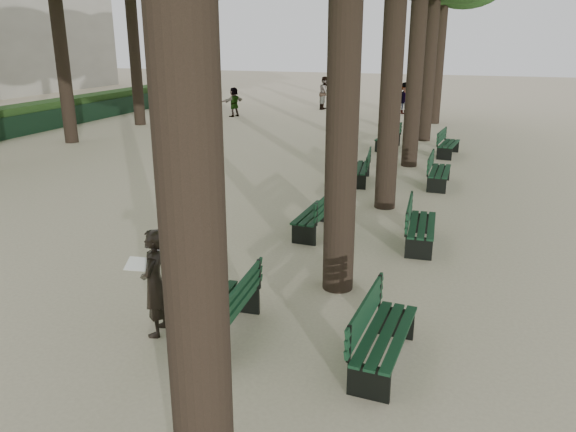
% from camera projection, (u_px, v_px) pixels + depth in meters
% --- Properties ---
extents(ground, '(120.00, 120.00, 0.00)m').
position_uv_depth(ground, '(173.00, 364.00, 7.40)').
color(ground, beige).
rests_on(ground, ground).
extents(bench_left_0, '(0.68, 1.83, 0.92)m').
position_uv_depth(bench_left_0, '(225.00, 320.00, 7.99)').
color(bench_left_0, black).
rests_on(bench_left_0, ground).
extents(bench_left_1, '(0.64, 1.82, 0.92)m').
position_uv_depth(bench_left_1, '(316.00, 221.00, 12.26)').
color(bench_left_1, black).
rests_on(bench_left_1, ground).
extents(bench_left_2, '(0.79, 1.86, 0.92)m').
position_uv_depth(bench_left_2, '(359.00, 173.00, 16.47)').
color(bench_left_2, black).
rests_on(bench_left_2, ground).
extents(bench_left_3, '(0.79, 1.86, 0.92)m').
position_uv_depth(bench_left_3, '(388.00, 142.00, 21.38)').
color(bench_left_3, black).
rests_on(bench_left_3, ground).
extents(bench_right_0, '(0.68, 1.83, 0.92)m').
position_uv_depth(bench_right_0, '(384.00, 346.00, 7.31)').
color(bench_right_0, black).
rests_on(bench_right_0, ground).
extents(bench_right_1, '(0.67, 1.83, 0.92)m').
position_uv_depth(bench_right_1, '(421.00, 233.00, 11.51)').
color(bench_right_1, black).
rests_on(bench_right_1, ground).
extents(bench_right_2, '(0.58, 1.80, 0.92)m').
position_uv_depth(bench_right_2, '(439.00, 177.00, 16.06)').
color(bench_right_2, black).
rests_on(bench_right_2, ground).
extents(bench_right_3, '(0.76, 1.85, 0.92)m').
position_uv_depth(bench_right_3, '(448.00, 148.00, 20.12)').
color(bench_right_3, black).
rests_on(bench_right_3, ground).
extents(man_with_map, '(0.67, 0.69, 1.59)m').
position_uv_depth(man_with_map, '(155.00, 283.00, 7.95)').
color(man_with_map, black).
rests_on(man_with_map, ground).
extents(pedestrian_e, '(0.84, 1.43, 1.54)m').
position_uv_depth(pedestrian_e, '(234.00, 102.00, 29.76)').
color(pedestrian_e, '#262628').
rests_on(pedestrian_e, ground).
extents(pedestrian_a, '(0.40, 0.92, 1.88)m').
position_uv_depth(pedestrian_a, '(325.00, 93.00, 32.65)').
color(pedestrian_a, '#262628').
rests_on(pedestrian_a, ground).
extents(pedestrian_b, '(1.06, 0.98, 1.70)m').
position_uv_depth(pedestrian_b, '(405.00, 98.00, 30.79)').
color(pedestrian_b, '#262628').
rests_on(pedestrian_b, ground).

